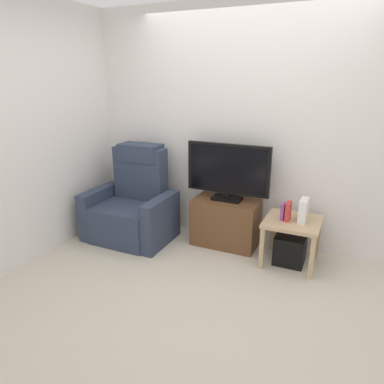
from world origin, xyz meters
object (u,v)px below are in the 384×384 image
subwoofer_box (290,249)px  recliner_armchair (133,206)px  book_leftmost (283,211)px  tv_stand (226,222)px  television (228,171)px  book_middle (288,211)px  side_table (292,227)px  game_console (303,210)px

subwoofer_box → recliner_armchair: bearing=-176.1°
book_leftmost → tv_stand: bearing=167.5°
television → book_middle: 0.78m
tv_stand → side_table: 0.77m
subwoofer_box → book_leftmost: 0.42m
book_leftmost → game_console: bearing=9.0°
subwoofer_box → book_middle: book_middle is taller
book_leftmost → book_middle: size_ratio=0.91×
recliner_armchair → side_table: 1.83m
recliner_armchair → game_console: bearing=4.3°
book_middle → game_console: bearing=12.2°
subwoofer_box → game_console: (0.09, 0.01, 0.44)m
subwoofer_box → game_console: 0.44m
recliner_armchair → book_leftmost: bearing=3.7°
tv_stand → book_middle: 0.77m
television → recliner_armchair: 1.21m
book_middle → subwoofer_box: bearing=22.2°
subwoofer_box → tv_stand: bearing=170.6°
recliner_armchair → game_console: recliner_armchair is taller
subwoofer_box → television: bearing=169.2°
book_leftmost → subwoofer_box: bearing=11.3°
tv_stand → recliner_armchair: bearing=-167.0°
tv_stand → game_console: game_console is taller
book_middle → side_table: bearing=22.2°
side_table → subwoofer_box: side_table is taller
subwoofer_box → book_middle: (-0.05, -0.02, 0.41)m
book_leftmost → side_table: bearing=11.3°
recliner_armchair → book_middle: recliner_armchair is taller
book_leftmost → book_middle: 0.05m
recliner_armchair → side_table: bearing=4.2°
book_middle → recliner_armchair: bearing=-176.6°
recliner_armchair → subwoofer_box: bearing=4.2°
side_table → book_leftmost: book_leftmost is taller
tv_stand → subwoofer_box: 0.77m
tv_stand → subwoofer_box: size_ratio=2.42×
side_table → tv_stand: bearing=170.6°
side_table → subwoofer_box: (0.00, 0.00, -0.25)m
book_leftmost → book_middle: bearing=0.0°
television → side_table: television is taller
book_middle → book_leftmost: bearing=180.0°
game_console → book_leftmost: bearing=-171.0°
recliner_armchair → game_console: (1.91, 0.13, 0.21)m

